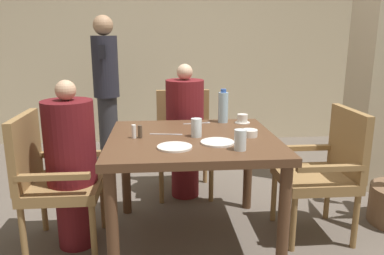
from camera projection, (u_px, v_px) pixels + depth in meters
The scene contains 20 objects.
ground_plane at pixel (193, 238), 2.62m from camera, with size 16.00×16.00×0.00m, color #60564C.
wall_back at pixel (175, 34), 4.78m from camera, with size 8.00×0.06×2.80m.
dining_table at pixel (193, 151), 2.47m from camera, with size 1.09×1.01×0.74m.
chair_left_side at pixel (51, 176), 2.42m from camera, with size 0.49×0.48×0.90m.
diner_in_left_chair at pixel (72, 164), 2.41m from camera, with size 0.32×0.32×1.11m.
chair_far_side at pixel (184, 137), 3.35m from camera, with size 0.48×0.49×0.90m.
diner_in_far_chair at pixel (185, 130), 3.20m from camera, with size 0.32×0.32×1.15m.
chair_right_side at pixel (326, 167), 2.58m from camera, with size 0.49×0.48×0.90m.
standing_host at pixel (106, 87), 3.97m from camera, with size 0.27×0.31×1.59m.
plate_main_left at pixel (217, 142), 2.29m from camera, with size 0.21×0.21×0.01m.
plate_main_right at pixel (175, 147), 2.20m from camera, with size 0.21×0.21×0.01m.
teacup_with_saucer at pixel (242, 119), 2.82m from camera, with size 0.11×0.11×0.07m.
bowl_small at pixel (249, 133), 2.45m from camera, with size 0.11×0.11×0.04m.
water_bottle at pixel (223, 107), 2.83m from camera, with size 0.07×0.07×0.25m.
glass_tall_near at pixel (196, 128), 2.43m from camera, with size 0.07×0.07×0.12m.
glass_tall_mid at pixel (240, 140), 2.14m from camera, with size 0.07×0.07×0.12m.
salt_shaker at pixel (134, 131), 2.40m from camera, with size 0.03×0.03×0.09m.
pepper_shaker at pixel (140, 132), 2.41m from camera, with size 0.03×0.03×0.08m.
fork_beside_plate at pixel (200, 123), 2.81m from camera, with size 0.21×0.05×0.00m.
knife_beside_plate at pixel (168, 134), 2.50m from camera, with size 0.22×0.05×0.00m.
Camera 1 is at (-0.21, -2.35, 1.38)m, focal length 35.00 mm.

